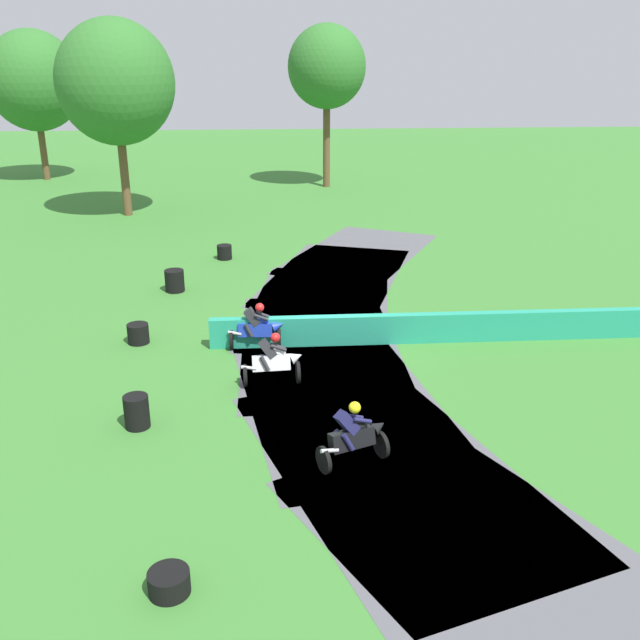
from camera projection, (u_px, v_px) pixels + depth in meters
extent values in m
plane|color=#38752D|center=(319.00, 345.00, 21.49)|extent=(120.00, 120.00, 0.00)
cube|color=#515156|center=(360.00, 253.00, 30.98)|extent=(8.09, 9.85, 0.01)
cube|color=#515156|center=(335.00, 276.00, 27.92)|extent=(7.09, 9.70, 0.01)
cube|color=#515156|center=(320.00, 305.00, 24.73)|extent=(5.92, 9.31, 0.01)
cube|color=#515156|center=(319.00, 344.00, 21.49)|extent=(4.66, 8.72, 0.01)
cube|color=#515156|center=(339.00, 397.00, 18.29)|extent=(5.98, 9.34, 0.01)
cube|color=#515156|center=(393.00, 468.00, 15.21)|extent=(7.15, 9.72, 0.01)
cube|color=#515156|center=(501.00, 566.00, 12.33)|extent=(8.14, 9.85, 0.01)
cube|color=#239375|center=(501.00, 326.00, 21.70)|extent=(17.62, 0.37, 0.90)
cylinder|color=black|center=(279.00, 339.00, 21.11)|extent=(0.13, 0.67, 0.66)
cylinder|color=black|center=(232.00, 339.00, 21.11)|extent=(0.13, 0.67, 0.66)
cube|color=#1E38B2|center=(255.00, 329.00, 21.03)|extent=(1.02, 0.39, 0.43)
ellipsoid|color=#1E38B2|center=(261.00, 321.00, 20.97)|extent=(0.46, 0.33, 0.27)
cone|color=#1E38B2|center=(278.00, 325.00, 21.00)|extent=(0.41, 0.36, 0.44)
cylinder|color=#B2B2B7|center=(235.00, 333.00, 20.94)|extent=(0.41, 0.13, 0.17)
cube|color=#28282D|center=(252.00, 317.00, 20.94)|extent=(0.51, 0.37, 0.59)
sphere|color=red|center=(260.00, 308.00, 20.86)|extent=(0.26, 0.26, 0.26)
cylinder|color=#28282D|center=(262.00, 314.00, 21.10)|extent=(0.43, 0.14, 0.24)
cylinder|color=#28282D|center=(261.00, 318.00, 20.76)|extent=(0.43, 0.14, 0.24)
cylinder|color=#28282D|center=(250.00, 327.00, 21.20)|extent=(0.27, 0.16, 0.42)
cylinder|color=#28282D|center=(249.00, 330.00, 20.85)|extent=(0.27, 0.16, 0.42)
cylinder|color=black|center=(298.00, 372.00, 18.98)|extent=(0.14, 0.74, 0.74)
cylinder|color=black|center=(245.00, 376.00, 18.79)|extent=(0.14, 0.74, 0.74)
cube|color=silver|center=(271.00, 363.00, 18.86)|extent=(1.03, 0.45, 0.46)
ellipsoid|color=silver|center=(278.00, 353.00, 18.85)|extent=(0.46, 0.37, 0.31)
cone|color=silver|center=(297.00, 357.00, 18.93)|extent=(0.42, 0.43, 0.47)
cylinder|color=#B2B2B7|center=(249.00, 368.00, 18.67)|extent=(0.41, 0.12, 0.18)
cube|color=#28282D|center=(268.00, 349.00, 18.81)|extent=(0.52, 0.43, 0.62)
sphere|color=red|center=(275.00, 338.00, 18.81)|extent=(0.26, 0.26, 0.26)
cylinder|color=#28282D|center=(278.00, 346.00, 19.02)|extent=(0.43, 0.12, 0.24)
cylinder|color=#28282D|center=(279.00, 348.00, 18.66)|extent=(0.43, 0.12, 0.24)
cylinder|color=#28282D|center=(264.00, 361.00, 19.01)|extent=(0.28, 0.21, 0.42)
cylinder|color=#28282D|center=(265.00, 364.00, 18.65)|extent=(0.28, 0.21, 0.42)
cylinder|color=black|center=(381.00, 445.00, 15.53)|extent=(0.36, 0.69, 0.71)
cylinder|color=black|center=(324.00, 460.00, 14.95)|extent=(0.36, 0.69, 0.71)
cube|color=black|center=(352.00, 439.00, 15.19)|extent=(1.06, 0.72, 0.45)
ellipsoid|color=black|center=(358.00, 425.00, 15.22)|extent=(0.53, 0.47, 0.29)
cone|color=black|center=(379.00, 426.00, 15.45)|extent=(0.50, 0.43, 0.46)
cylinder|color=#B2B2B7|center=(330.00, 451.00, 14.84)|extent=(0.41, 0.24, 0.17)
cube|color=#1E1E4C|center=(347.00, 423.00, 15.09)|extent=(0.59, 0.40, 0.61)
sphere|color=yellow|center=(355.00, 408.00, 15.13)|extent=(0.26, 0.26, 0.26)
cylinder|color=#1E1E4C|center=(354.00, 417.00, 15.36)|extent=(0.43, 0.23, 0.24)
cylinder|color=#1E1E4C|center=(362.00, 421.00, 15.04)|extent=(0.43, 0.23, 0.24)
cylinder|color=#1E1E4C|center=(340.00, 438.00, 15.27)|extent=(0.32, 0.15, 0.42)
cylinder|color=#1E1E4C|center=(348.00, 442.00, 14.95)|extent=(0.32, 0.15, 0.42)
cylinder|color=black|center=(225.00, 257.00, 30.11)|extent=(0.62, 0.62, 0.20)
cylinder|color=black|center=(224.00, 252.00, 30.04)|extent=(0.62, 0.62, 0.20)
cylinder|color=black|center=(224.00, 247.00, 29.96)|extent=(0.62, 0.62, 0.20)
cylinder|color=black|center=(175.00, 289.00, 26.15)|extent=(0.70, 0.70, 0.20)
cylinder|color=black|center=(175.00, 283.00, 26.08)|extent=(0.70, 0.70, 0.20)
cylinder|color=black|center=(174.00, 278.00, 26.01)|extent=(0.70, 0.70, 0.20)
cylinder|color=black|center=(174.00, 273.00, 25.93)|extent=(0.70, 0.70, 0.20)
cylinder|color=black|center=(139.00, 340.00, 21.59)|extent=(0.64, 0.64, 0.20)
cylinder|color=black|center=(138.00, 334.00, 21.52)|extent=(0.64, 0.64, 0.20)
cylinder|color=black|center=(138.00, 327.00, 21.45)|extent=(0.64, 0.64, 0.20)
cylinder|color=black|center=(138.00, 423.00, 16.82)|extent=(0.59, 0.59, 0.20)
cylinder|color=black|center=(137.00, 415.00, 16.75)|extent=(0.59, 0.59, 0.20)
cylinder|color=black|center=(136.00, 408.00, 16.67)|extent=(0.59, 0.59, 0.20)
cylinder|color=black|center=(135.00, 400.00, 16.60)|extent=(0.59, 0.59, 0.20)
cylinder|color=black|center=(169.00, 587.00, 11.71)|extent=(0.70, 0.70, 0.20)
cylinder|color=black|center=(169.00, 577.00, 11.64)|extent=(0.70, 0.70, 0.20)
cylinder|color=brown|center=(327.00, 145.00, 44.81)|extent=(0.44, 0.44, 5.23)
ellipsoid|color=#2D6B28|center=(327.00, 67.00, 43.15)|extent=(4.73, 4.73, 4.96)
cylinder|color=brown|center=(43.00, 151.00, 47.52)|extent=(0.44, 0.44, 3.76)
ellipsoid|color=#2D6B28|center=(34.00, 81.00, 45.93)|extent=(6.03, 6.03, 6.33)
cylinder|color=brown|center=(125.00, 175.00, 37.25)|extent=(0.44, 0.44, 4.22)
ellipsoid|color=#2D6B28|center=(116.00, 82.00, 35.60)|extent=(5.86, 5.86, 6.16)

